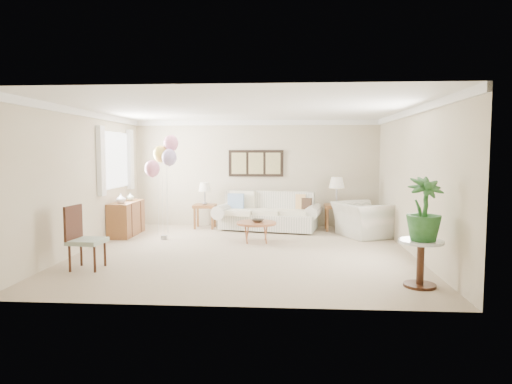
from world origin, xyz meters
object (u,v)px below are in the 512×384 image
(balloon_cluster, at_px, (163,156))
(armchair, at_px, (363,220))
(sofa, at_px, (269,215))
(coffee_table, at_px, (256,224))
(accent_chair, at_px, (83,236))

(balloon_cluster, bearing_deg, armchair, 8.91)
(armchair, bearing_deg, balloon_cluster, 74.62)
(armchair, bearing_deg, sofa, 46.72)
(coffee_table, xyz_separation_m, armchair, (2.25, 0.77, -0.01))
(sofa, relative_size, accent_chair, 2.59)
(sofa, bearing_deg, coffee_table, -97.34)
(sofa, distance_m, balloon_cluster, 2.88)
(sofa, distance_m, accent_chair, 4.70)
(accent_chair, bearing_deg, armchair, 32.70)
(sofa, height_order, coffee_table, sofa)
(accent_chair, bearing_deg, balloon_cluster, 75.43)
(armchair, distance_m, balloon_cluster, 4.45)
(armchair, relative_size, accent_chair, 1.13)
(armchair, xyz_separation_m, balloon_cluster, (-4.18, -0.66, 1.37))
(armchair, distance_m, accent_chair, 5.72)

